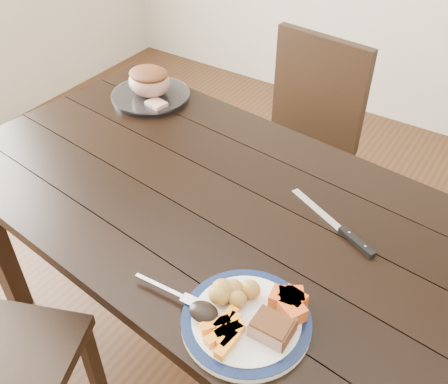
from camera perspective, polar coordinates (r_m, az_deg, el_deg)
The scene contains 15 objects.
ground at distance 2.04m, azimuth -1.63°, elevation -16.49°, with size 4.00×4.00×0.00m, color #472B16.
dining_table at distance 1.53m, azimuth -2.08°, elevation -2.66°, with size 1.68×1.06×0.75m.
chair_far at distance 2.14m, azimuth 8.63°, elevation 6.19°, with size 0.47×0.47×0.93m.
dinner_plate at distance 1.15m, azimuth 2.55°, elevation -14.56°, with size 0.29×0.29×0.02m, color white.
plate_rim at distance 1.14m, azimuth 2.56°, elevation -14.31°, with size 0.29×0.29×0.02m, color #0C183C.
serving_platter at distance 1.95m, azimuth -8.37°, elevation 10.73°, with size 0.29×0.29×0.02m, color white.
pork_slice at distance 1.10m, azimuth 5.41°, elevation -15.28°, with size 0.08×0.06×0.04m, color tan.
roasted_potatoes at distance 1.15m, azimuth 0.82°, elevation -11.33°, with size 0.10×0.10×0.05m.
carrot_batons at distance 1.11m, azimuth 0.18°, elevation -15.60°, with size 0.09×0.12×0.02m.
pumpkin_wedges at distance 1.15m, azimuth 7.50°, elevation -12.39°, with size 0.10×0.10×0.04m.
dark_mushroom at distance 1.13m, azimuth -2.34°, elevation -13.54°, with size 0.07×0.05×0.03m, color black.
fork at distance 1.19m, azimuth -6.00°, elevation -11.30°, with size 0.18×0.03×0.00m.
roast_joint at distance 1.93m, azimuth -8.54°, elevation 12.33°, with size 0.16×0.14×0.11m, color tan.
cut_slice at distance 1.87m, azimuth -7.73°, elevation 9.92°, with size 0.07×0.06×0.02m, color tan.
carving_knife at distance 1.37m, azimuth 13.78°, elevation -4.57°, with size 0.30×0.15×0.01m.
Camera 1 is at (0.67, -0.91, 1.69)m, focal length 40.00 mm.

